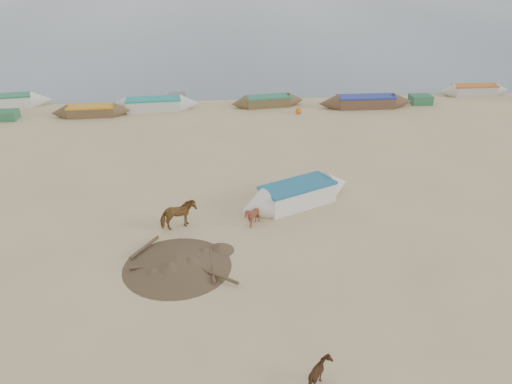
% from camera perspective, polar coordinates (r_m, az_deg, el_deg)
% --- Properties ---
extents(ground, '(140.00, 140.00, 0.00)m').
position_cam_1_polar(ground, '(18.37, 1.15, -8.32)').
color(ground, tan).
rests_on(ground, ground).
extents(sea, '(160.00, 160.00, 0.00)m').
position_cam_1_polar(sea, '(97.60, -4.45, 20.05)').
color(sea, slate).
rests_on(sea, ground).
extents(cow_adult, '(1.60, 1.16, 1.23)m').
position_cam_1_polar(cow_adult, '(20.54, -8.88, -2.61)').
color(cow_adult, brown).
rests_on(cow_adult, ground).
extents(calf_front, '(0.93, 0.86, 0.90)m').
position_cam_1_polar(calf_front, '(20.54, -0.46, -2.79)').
color(calf_front, brown).
rests_on(calf_front, ground).
extents(calf_right, '(0.80, 0.90, 0.81)m').
position_cam_1_polar(calf_right, '(13.92, 7.40, -20.04)').
color(calf_right, '#4F2F19').
rests_on(calf_right, ground).
extents(near_canoe, '(5.74, 3.76, 1.00)m').
position_cam_1_polar(near_canoe, '(22.31, 4.74, -0.25)').
color(near_canoe, white).
rests_on(near_canoe, ground).
extents(debris_pile, '(5.12, 5.12, 0.49)m').
position_cam_1_polar(debris_pile, '(18.35, -9.03, -7.81)').
color(debris_pile, brown).
rests_on(debris_pile, ground).
extents(waterline_canoes, '(49.65, 4.75, 0.91)m').
position_cam_1_polar(waterline_canoes, '(37.08, 2.53, 10.58)').
color(waterline_canoes, silver).
rests_on(waterline_canoes, ground).
extents(beach_clutter, '(44.34, 4.80, 0.64)m').
position_cam_1_polar(beach_clutter, '(36.64, 4.08, 10.15)').
color(beach_clutter, '#2E6845').
rests_on(beach_clutter, ground).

